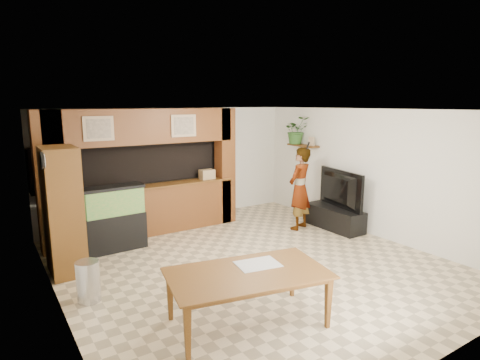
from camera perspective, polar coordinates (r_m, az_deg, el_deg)
floor at (r=7.02m, az=1.65°, el=-11.82°), size 6.50×6.50×0.00m
ceiling at (r=6.47m, az=1.77°, el=9.93°), size 6.50×6.50×0.00m
wall_back at (r=9.43m, az=-9.62°, el=2.15°), size 6.00×0.00×6.00m
wall_left at (r=5.54m, az=-24.81°, el=-4.87°), size 0.00×6.50×6.50m
wall_right at (r=8.66m, az=18.24°, el=0.98°), size 0.00×6.50×6.50m
partition at (r=8.53m, az=-13.82°, el=1.15°), size 4.20×0.99×2.60m
wall_clock at (r=6.41m, az=-26.28°, el=2.51°), size 0.05×0.25×0.25m
wall_shelf at (r=9.83m, az=8.94°, el=4.87°), size 0.25×0.90×0.04m
pantry_cabinet at (r=6.98m, az=-23.90°, el=-4.04°), size 0.51×0.84×2.05m
trash_can at (r=6.07m, az=-20.78°, el=-13.34°), size 0.32×0.32×0.58m
aquarium at (r=7.81m, az=-17.45°, el=-5.32°), size 1.10×0.41×1.22m
tv_stand at (r=9.06m, az=13.21°, el=-5.27°), size 0.51×1.40×0.47m
television at (r=8.90m, az=13.39°, el=-1.29°), size 0.44×1.43×0.82m
photo_frame at (r=9.60m, az=10.13°, el=5.44°), size 0.06×0.16×0.21m
potted_plant at (r=9.95m, az=8.01°, el=7.02°), size 0.71×0.65×0.67m
person at (r=8.74m, az=8.49°, el=-1.22°), size 0.76×0.64×1.79m
microphone at (r=8.50m, az=9.64°, el=4.84°), size 0.04×0.10×0.16m
dining_table at (r=5.13m, az=1.26°, el=-16.62°), size 2.12×1.45×0.68m
newspaper_a at (r=5.23m, az=2.54°, el=-11.85°), size 0.60×0.48×0.01m
counter_box at (r=8.95m, az=-4.72°, el=0.81°), size 0.33×0.22×0.21m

